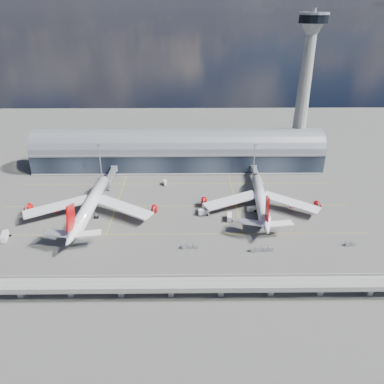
{
  "coord_description": "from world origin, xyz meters",
  "views": [
    {
      "loc": [
        7.13,
        -170.94,
        104.85
      ],
      "look_at": [
        9.08,
        10.0,
        14.0
      ],
      "focal_mm": 35.0,
      "sensor_mm": 36.0,
      "label": 1
    }
  ],
  "objects_px": {
    "airliner_left": "(89,206)",
    "service_truck_0": "(5,236)",
    "control_tower": "(303,93)",
    "cargo_train_2": "(350,244)",
    "service_truck_4": "(165,183)",
    "service_truck_1": "(204,212)",
    "service_truck_3": "(229,217)",
    "cargo_train_1": "(262,249)",
    "floodlight_mast_right": "(254,161)",
    "airliner_right": "(261,201)",
    "service_truck_2": "(254,208)",
    "service_truck_5": "(101,186)",
    "floodlight_mast_left": "(100,162)",
    "cargo_train_0": "(190,246)"
  },
  "relations": [
    {
      "from": "service_truck_3",
      "to": "service_truck_4",
      "type": "bearing_deg",
      "value": 137.34
    },
    {
      "from": "cargo_train_2",
      "to": "service_truck_0",
      "type": "bearing_deg",
      "value": 90.63
    },
    {
      "from": "service_truck_5",
      "to": "cargo_train_1",
      "type": "relative_size",
      "value": 0.48
    },
    {
      "from": "airliner_right",
      "to": "cargo_train_1",
      "type": "bearing_deg",
      "value": -93.86
    },
    {
      "from": "control_tower",
      "to": "cargo_train_2",
      "type": "bearing_deg",
      "value": -89.66
    },
    {
      "from": "airliner_right",
      "to": "service_truck_3",
      "type": "distance_m",
      "value": 22.05
    },
    {
      "from": "airliner_left",
      "to": "airliner_right",
      "type": "bearing_deg",
      "value": 5.94
    },
    {
      "from": "floodlight_mast_right",
      "to": "airliner_right",
      "type": "bearing_deg",
      "value": -92.89
    },
    {
      "from": "floodlight_mast_right",
      "to": "airliner_left",
      "type": "height_order",
      "value": "floodlight_mast_right"
    },
    {
      "from": "service_truck_3",
      "to": "cargo_train_2",
      "type": "relative_size",
      "value": 1.29
    },
    {
      "from": "service_truck_2",
      "to": "service_truck_4",
      "type": "xyz_separation_m",
      "value": [
        -52.34,
        35.19,
        -0.21
      ]
    },
    {
      "from": "control_tower",
      "to": "service_truck_2",
      "type": "bearing_deg",
      "value": -120.32
    },
    {
      "from": "service_truck_1",
      "to": "cargo_train_1",
      "type": "distance_m",
      "value": 43.43
    },
    {
      "from": "service_truck_2",
      "to": "service_truck_4",
      "type": "relative_size",
      "value": 1.72
    },
    {
      "from": "service_truck_1",
      "to": "cargo_train_1",
      "type": "bearing_deg",
      "value": -149.86
    },
    {
      "from": "service_truck_3",
      "to": "cargo_train_1",
      "type": "bearing_deg",
      "value": -59.21
    },
    {
      "from": "service_truck_2",
      "to": "service_truck_5",
      "type": "bearing_deg",
      "value": 51.58
    },
    {
      "from": "service_truck_3",
      "to": "service_truck_5",
      "type": "relative_size",
      "value": 1.22
    },
    {
      "from": "floodlight_mast_left",
      "to": "cargo_train_0",
      "type": "relative_size",
      "value": 3.09
    },
    {
      "from": "service_truck_0",
      "to": "cargo_train_2",
      "type": "bearing_deg",
      "value": -15.35
    },
    {
      "from": "control_tower",
      "to": "service_truck_3",
      "type": "xyz_separation_m",
      "value": [
        -55.64,
        -79.0,
        -50.04
      ]
    },
    {
      "from": "service_truck_1",
      "to": "cargo_train_1",
      "type": "relative_size",
      "value": 0.52
    },
    {
      "from": "airliner_right",
      "to": "service_truck_0",
      "type": "height_order",
      "value": "airliner_right"
    },
    {
      "from": "service_truck_0",
      "to": "cargo_train_2",
      "type": "distance_m",
      "value": 170.2
    },
    {
      "from": "service_truck_1",
      "to": "cargo_train_2",
      "type": "distance_m",
      "value": 76.43
    },
    {
      "from": "service_truck_5",
      "to": "cargo_train_1",
      "type": "distance_m",
      "value": 114.45
    },
    {
      "from": "control_tower",
      "to": "cargo_train_2",
      "type": "distance_m",
      "value": 115.76
    },
    {
      "from": "floodlight_mast_left",
      "to": "service_truck_2",
      "type": "distance_m",
      "value": 103.8
    },
    {
      "from": "airliner_left",
      "to": "service_truck_0",
      "type": "relative_size",
      "value": 9.26
    },
    {
      "from": "service_truck_5",
      "to": "service_truck_4",
      "type": "bearing_deg",
      "value": -63.15
    },
    {
      "from": "airliner_right",
      "to": "service_truck_5",
      "type": "height_order",
      "value": "airliner_right"
    },
    {
      "from": "control_tower",
      "to": "airliner_left",
      "type": "height_order",
      "value": "control_tower"
    },
    {
      "from": "floodlight_mast_left",
      "to": "airliner_right",
      "type": "relative_size",
      "value": 0.36
    },
    {
      "from": "service_truck_0",
      "to": "service_truck_4",
      "type": "relative_size",
      "value": 1.68
    },
    {
      "from": "service_truck_2",
      "to": "service_truck_5",
      "type": "distance_m",
      "value": 98.21
    },
    {
      "from": "airliner_right",
      "to": "service_truck_0",
      "type": "distance_m",
      "value": 135.58
    },
    {
      "from": "airliner_left",
      "to": "control_tower",
      "type": "bearing_deg",
      "value": 31.41
    },
    {
      "from": "airliner_right",
      "to": "service_truck_2",
      "type": "height_order",
      "value": "airliner_right"
    },
    {
      "from": "service_truck_1",
      "to": "service_truck_4",
      "type": "xyz_separation_m",
      "value": [
        -23.47,
        39.35,
        -0.33
      ]
    },
    {
      "from": "airliner_left",
      "to": "service_truck_5",
      "type": "xyz_separation_m",
      "value": [
        -1.81,
        36.61,
        -5.48
      ]
    },
    {
      "from": "airliner_left",
      "to": "cargo_train_2",
      "type": "relative_size",
      "value": 14.87
    },
    {
      "from": "service_truck_4",
      "to": "floodlight_mast_right",
      "type": "bearing_deg",
      "value": -7.17
    },
    {
      "from": "airliner_right",
      "to": "service_truck_0",
      "type": "relative_size",
      "value": 8.49
    },
    {
      "from": "floodlight_mast_right",
      "to": "airliner_left",
      "type": "bearing_deg",
      "value": -154.25
    },
    {
      "from": "service_truck_1",
      "to": "service_truck_4",
      "type": "relative_size",
      "value": 1.21
    },
    {
      "from": "floodlight_mast_right",
      "to": "airliner_right",
      "type": "xyz_separation_m",
      "value": [
        -2.02,
        -39.98,
        -7.8
      ]
    },
    {
      "from": "floodlight_mast_left",
      "to": "service_truck_1",
      "type": "distance_m",
      "value": 80.72
    },
    {
      "from": "service_truck_0",
      "to": "service_truck_1",
      "type": "distance_m",
      "value": 102.63
    },
    {
      "from": "service_truck_4",
      "to": "service_truck_3",
      "type": "bearing_deg",
      "value": -63.51
    },
    {
      "from": "service_truck_5",
      "to": "cargo_train_1",
      "type": "height_order",
      "value": "service_truck_5"
    }
  ]
}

